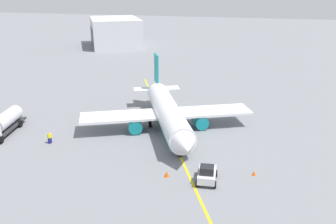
# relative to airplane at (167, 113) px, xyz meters

# --- Properties ---
(ground_plane) EXTENTS (400.00, 400.00, 0.00)m
(ground_plane) POSITION_rel_airplane_xyz_m (0.43, 0.20, -2.67)
(ground_plane) COLOR slate
(airplane) EXTENTS (27.95, 26.43, 9.70)m
(airplane) POSITION_rel_airplane_xyz_m (0.00, 0.00, 0.00)
(airplane) COLOR white
(airplane) RESTS_ON ground
(fuel_tanker) EXTENTS (10.52, 4.50, 3.15)m
(fuel_tanker) POSITION_rel_airplane_xyz_m (8.13, -23.72, -0.95)
(fuel_tanker) COLOR #2D2D33
(fuel_tanker) RESTS_ON ground
(pushback_tug) EXTENTS (3.75, 2.57, 2.20)m
(pushback_tug) POSITION_rel_airplane_xyz_m (14.64, 8.54, -1.66)
(pushback_tug) COLOR silver
(pushback_tug) RESTS_ON ground
(refueling_worker) EXTENTS (0.62, 0.55, 1.71)m
(refueling_worker) POSITION_rel_airplane_xyz_m (9.55, -15.04, -1.85)
(refueling_worker) COLOR navy
(refueling_worker) RESTS_ON ground
(safety_cone_nose) EXTENTS (0.63, 0.63, 0.70)m
(safety_cone_nose) POSITION_rel_airplane_xyz_m (14.65, 3.74, -2.32)
(safety_cone_nose) COLOR #F2590F
(safety_cone_nose) RESTS_ON ground
(safety_cone_wingtip) EXTENTS (0.50, 0.50, 0.56)m
(safety_cone_wingtip) POSITION_rel_airplane_xyz_m (11.69, 13.81, -2.39)
(safety_cone_wingtip) COLOR #F2590F
(safety_cone_wingtip) RESTS_ON ground
(distant_hangar) EXTENTS (28.27, 25.63, 9.88)m
(distant_hangar) POSITION_rel_airplane_xyz_m (-73.34, -38.73, 2.26)
(distant_hangar) COLOR silver
(distant_hangar) RESTS_ON ground
(taxi_line_marking) EXTENTS (59.54, 27.27, 0.01)m
(taxi_line_marking) POSITION_rel_airplane_xyz_m (0.43, 0.20, -2.66)
(taxi_line_marking) COLOR yellow
(taxi_line_marking) RESTS_ON ground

